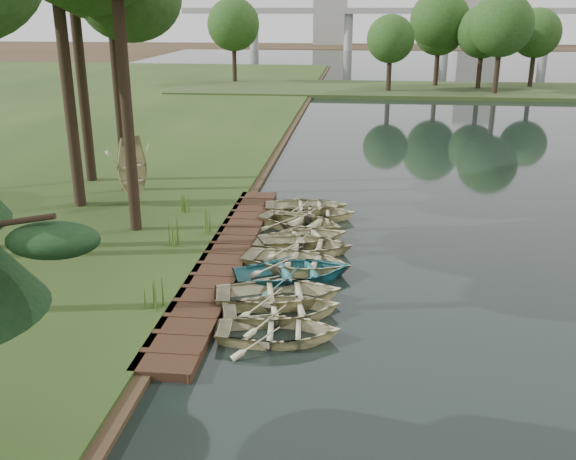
# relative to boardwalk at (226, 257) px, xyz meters

# --- Properties ---
(ground) EXTENTS (300.00, 300.00, 0.00)m
(ground) POSITION_rel_boardwalk_xyz_m (1.60, 0.00, -0.15)
(ground) COLOR #3D2F1D
(boardwalk) EXTENTS (1.60, 16.00, 0.30)m
(boardwalk) POSITION_rel_boardwalk_xyz_m (0.00, 0.00, 0.00)
(boardwalk) COLOR #382215
(boardwalk) RESTS_ON ground
(peninsula) EXTENTS (50.00, 14.00, 0.45)m
(peninsula) POSITION_rel_boardwalk_xyz_m (9.60, 50.00, 0.08)
(peninsula) COLOR #32451F
(peninsula) RESTS_ON ground
(far_trees) EXTENTS (45.60, 5.60, 8.80)m
(far_trees) POSITION_rel_boardwalk_xyz_m (6.27, 50.00, 6.28)
(far_trees) COLOR black
(far_trees) RESTS_ON peninsula
(bridge) EXTENTS (95.90, 4.00, 8.60)m
(bridge) POSITION_rel_boardwalk_xyz_m (13.91, 120.00, 6.93)
(bridge) COLOR #A5A5A0
(bridge) RESTS_ON ground
(building_a) EXTENTS (10.00, 8.00, 18.00)m
(building_a) POSITION_rel_boardwalk_xyz_m (31.60, 140.00, 8.85)
(building_a) COLOR #A5A5A0
(building_a) RESTS_ON ground
(building_b) EXTENTS (8.00, 8.00, 12.00)m
(building_b) POSITION_rel_boardwalk_xyz_m (-3.40, 145.00, 5.85)
(building_b) COLOR #A5A5A0
(building_b) RESTS_ON ground
(rowboat_0) EXTENTS (3.56, 2.68, 0.70)m
(rowboat_0) POSITION_rel_boardwalk_xyz_m (2.60, -5.65, 0.25)
(rowboat_0) COLOR beige
(rowboat_0) RESTS_ON water
(rowboat_1) EXTENTS (3.96, 3.25, 0.72)m
(rowboat_1) POSITION_rel_boardwalk_xyz_m (2.54, -4.35, 0.26)
(rowboat_1) COLOR beige
(rowboat_1) RESTS_ON water
(rowboat_2) EXTENTS (4.32, 3.46, 0.80)m
(rowboat_2) POSITION_rel_boardwalk_xyz_m (2.32, -3.36, 0.30)
(rowboat_2) COLOR beige
(rowboat_2) RESTS_ON water
(rowboat_3) EXTENTS (4.60, 3.91, 0.81)m
(rowboat_3) POSITION_rel_boardwalk_xyz_m (2.60, -1.68, 0.30)
(rowboat_3) COLOR teal
(rowboat_3) RESTS_ON water
(rowboat_4) EXTENTS (4.30, 3.45, 0.79)m
(rowboat_4) POSITION_rel_boardwalk_xyz_m (2.62, -0.71, 0.30)
(rowboat_4) COLOR beige
(rowboat_4) RESTS_ON water
(rowboat_5) EXTENTS (3.78, 2.80, 0.76)m
(rowboat_5) POSITION_rel_boardwalk_xyz_m (2.68, 0.98, 0.28)
(rowboat_5) COLOR beige
(rowboat_5) RESTS_ON water
(rowboat_6) EXTENTS (4.13, 3.60, 0.71)m
(rowboat_6) POSITION_rel_boardwalk_xyz_m (2.65, 1.85, 0.26)
(rowboat_6) COLOR beige
(rowboat_6) RESTS_ON water
(rowboat_7) EXTENTS (4.41, 3.90, 0.76)m
(rowboat_7) POSITION_rel_boardwalk_xyz_m (2.37, 3.64, 0.28)
(rowboat_7) COLOR beige
(rowboat_7) RESTS_ON water
(rowboat_8) EXTENTS (3.60, 2.69, 0.71)m
(rowboat_8) POSITION_rel_boardwalk_xyz_m (2.83, 4.92, 0.26)
(rowboat_8) COLOR beige
(rowboat_8) RESTS_ON water
(rowboat_9) EXTENTS (3.96, 3.06, 0.76)m
(rowboat_9) POSITION_rel_boardwalk_xyz_m (2.39, 5.81, 0.28)
(rowboat_9) COLOR beige
(rowboat_9) RESTS_ON water
(stored_rowboat) EXTENTS (3.73, 3.64, 0.63)m
(stored_rowboat) POSITION_rel_boardwalk_xyz_m (-5.23, 5.39, 0.47)
(stored_rowboat) COLOR beige
(stored_rowboat) RESTS_ON bank
(reeds_0) EXTENTS (0.60, 0.60, 0.92)m
(reeds_0) POSITION_rel_boardwalk_xyz_m (-1.17, -4.59, 0.61)
(reeds_0) COLOR #3F661E
(reeds_0) RESTS_ON bank
(reeds_1) EXTENTS (0.60, 0.60, 0.99)m
(reeds_1) POSITION_rel_boardwalk_xyz_m (-2.08, 0.51, 0.64)
(reeds_1) COLOR #3F661E
(reeds_1) RESTS_ON bank
(reeds_2) EXTENTS (0.60, 0.60, 1.13)m
(reeds_2) POSITION_rel_boardwalk_xyz_m (-1.00, 2.05, 0.72)
(reeds_2) COLOR #3F661E
(reeds_2) RESTS_ON bank
(reeds_3) EXTENTS (0.60, 0.60, 0.91)m
(reeds_3) POSITION_rel_boardwalk_xyz_m (-2.66, 4.72, 0.61)
(reeds_3) COLOR #3F661E
(reeds_3) RESTS_ON bank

